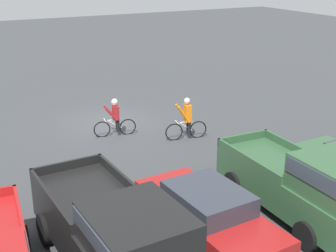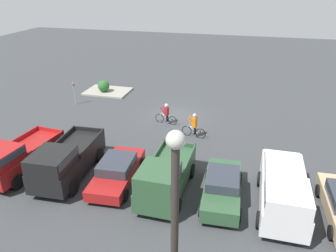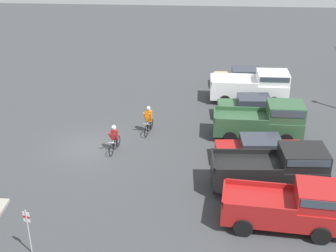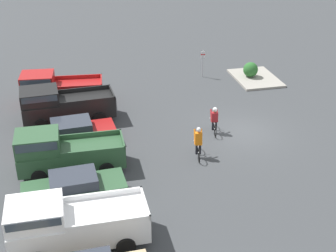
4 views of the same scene
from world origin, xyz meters
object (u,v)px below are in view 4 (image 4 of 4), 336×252
(pickup_truck_1, at_px, (61,151))
(sedan_2, at_px, (72,132))
(cyclist_0, at_px, (214,120))
(pickup_truck_2, at_px, (61,104))
(pickup_truck_0, at_px, (69,223))
(pickup_truck_3, at_px, (56,88))
(shrub, at_px, (251,70))
(fire_lane_sign, at_px, (203,61))
(sedan_1, at_px, (74,189))
(cyclist_1, at_px, (198,142))

(pickup_truck_1, relative_size, sedan_2, 1.07)
(pickup_truck_1, height_order, cyclist_0, pickup_truck_1)
(sedan_2, relative_size, pickup_truck_2, 0.89)
(pickup_truck_0, height_order, cyclist_0, pickup_truck_0)
(pickup_truck_3, distance_m, shrub, 14.06)
(pickup_truck_3, height_order, shrub, pickup_truck_3)
(pickup_truck_2, xyz_separation_m, fire_lane_sign, (5.28, -10.36, 0.10))
(pickup_truck_0, distance_m, sedan_2, 8.42)
(pickup_truck_2, bearing_deg, sedan_1, -178.03)
(sedan_1, relative_size, sedan_2, 0.96)
(sedan_1, bearing_deg, cyclist_0, -58.35)
(cyclist_1, bearing_deg, pickup_truck_0, 128.53)
(pickup_truck_1, bearing_deg, cyclist_0, -75.49)
(pickup_truck_0, relative_size, fire_lane_sign, 2.58)
(pickup_truck_0, relative_size, pickup_truck_1, 1.02)
(cyclist_1, bearing_deg, sedan_1, 111.97)
(pickup_truck_3, bearing_deg, cyclist_1, -140.60)
(pickup_truck_0, height_order, pickup_truck_3, pickup_truck_0)
(pickup_truck_3, xyz_separation_m, cyclist_1, (-8.62, -7.08, -0.23))
(pickup_truck_2, distance_m, cyclist_1, 8.91)
(pickup_truck_2, distance_m, shrub, 14.34)
(pickup_truck_1, height_order, pickup_truck_3, pickup_truck_1)
(pickup_truck_3, relative_size, fire_lane_sign, 2.55)
(pickup_truck_2, bearing_deg, fire_lane_sign, -63.01)
(pickup_truck_0, height_order, sedan_1, pickup_truck_0)
(pickup_truck_2, bearing_deg, cyclist_0, -111.52)
(sedan_1, height_order, cyclist_0, cyclist_0)
(fire_lane_sign, bearing_deg, shrub, -108.39)
(pickup_truck_0, height_order, fire_lane_sign, pickup_truck_0)
(sedan_2, height_order, fire_lane_sign, fire_lane_sign)
(sedan_2, bearing_deg, pickup_truck_2, 9.08)
(pickup_truck_2, bearing_deg, cyclist_1, -130.28)
(sedan_1, bearing_deg, pickup_truck_2, 1.97)
(sedan_1, relative_size, pickup_truck_3, 0.88)
(sedan_1, distance_m, pickup_truck_3, 11.26)
(pickup_truck_2, relative_size, pickup_truck_3, 1.04)
(pickup_truck_1, distance_m, shrub, 16.95)
(shrub, bearing_deg, pickup_truck_3, 95.32)
(sedan_1, distance_m, fire_lane_sign, 16.98)
(pickup_truck_0, xyz_separation_m, cyclist_1, (5.42, -6.81, -0.25))
(pickup_truck_0, distance_m, cyclist_0, 11.55)
(fire_lane_sign, bearing_deg, pickup_truck_3, 102.78)
(cyclist_0, distance_m, shrub, 9.16)
(sedan_1, bearing_deg, fire_lane_sign, -36.42)
(sedan_2, distance_m, fire_lane_sign, 12.79)
(pickup_truck_1, bearing_deg, pickup_truck_3, 0.86)
(pickup_truck_0, distance_m, pickup_truck_1, 5.61)
(pickup_truck_3, height_order, cyclist_1, pickup_truck_3)
(pickup_truck_0, bearing_deg, sedan_2, -3.14)
(sedan_2, height_order, shrub, sedan_2)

